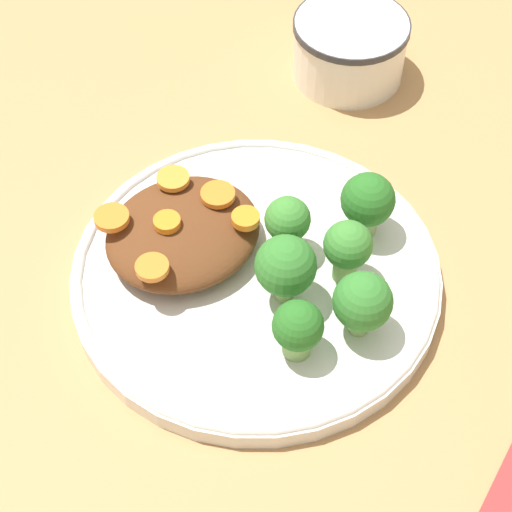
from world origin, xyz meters
name	(u,v)px	position (x,y,z in m)	size (l,w,h in m)	color
ground_plane	(256,281)	(0.00, 0.00, 0.00)	(4.00, 4.00, 0.00)	tan
plate	(256,273)	(0.00, 0.00, 0.01)	(0.26, 0.26, 0.02)	silver
dip_bowl	(350,46)	(-0.21, -0.13, 0.03)	(0.10, 0.10, 0.06)	white
stew_mound	(183,233)	(0.03, -0.05, 0.03)	(0.11, 0.10, 0.03)	#5B3319
broccoli_floret_0	(368,202)	(-0.08, 0.02, 0.05)	(0.04, 0.04, 0.05)	#7FA85B
broccoli_floret_1	(283,268)	(0.00, 0.03, 0.05)	(0.04, 0.04, 0.06)	#7FA85B
broccoli_floret_2	(362,303)	(-0.02, 0.08, 0.05)	(0.04, 0.04, 0.05)	#7FA85B
broccoli_floret_3	(298,328)	(0.02, 0.07, 0.04)	(0.03, 0.03, 0.05)	#759E51
broccoli_floret_4	(288,222)	(-0.03, 0.00, 0.05)	(0.03, 0.03, 0.05)	#7FA85B
broccoli_floret_5	(348,248)	(-0.04, 0.04, 0.05)	(0.03, 0.03, 0.05)	#759E51
carrot_slice_0	(152,267)	(0.07, -0.03, 0.05)	(0.02, 0.02, 0.00)	orange
carrot_slice_1	(167,222)	(0.04, -0.05, 0.05)	(0.02, 0.02, 0.01)	orange
carrot_slice_2	(218,194)	(-0.01, -0.05, 0.05)	(0.02, 0.02, 0.00)	orange
carrot_slice_3	(173,179)	(0.01, -0.08, 0.05)	(0.02, 0.02, 0.00)	orange
carrot_slice_4	(112,218)	(0.07, -0.08, 0.05)	(0.02, 0.02, 0.00)	orange
carrot_slice_5	(246,218)	(-0.01, -0.02, 0.05)	(0.02, 0.02, 0.01)	orange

